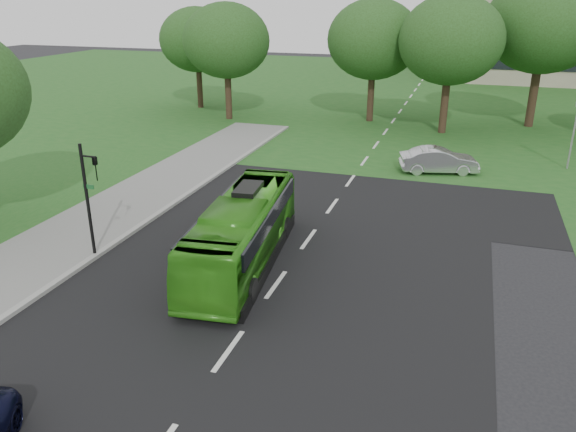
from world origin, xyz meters
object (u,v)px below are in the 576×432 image
object	(u,v)px
tree_park_c	(451,40)
tree_park_f	(197,40)
bus	(243,232)
sedan	(439,160)
tree_park_a	(226,41)
tree_park_b	(374,40)
traffic_light	(90,193)
camera_pole	(575,126)
tree_park_d	(545,24)

from	to	relation	value
tree_park_c	tree_park_f	world-z (taller)	tree_park_c
tree_park_f	bus	world-z (taller)	tree_park_f
tree_park_f	sedan	distance (m)	25.50
tree_park_a	tree_park_b	bearing A→B (deg)	13.63
tree_park_f	bus	size ratio (longest dim) A/B	0.93
sedan	traffic_light	world-z (taller)	traffic_light
camera_pole	tree_park_c	bearing A→B (deg)	112.87
tree_park_c	bus	distance (m)	24.92
tree_park_a	camera_pole	world-z (taller)	tree_park_a
bus	traffic_light	xyz separation A→B (m)	(-5.37, -1.23, 1.31)
tree_park_c	camera_pole	size ratio (longest dim) A/B	2.47
sedan	camera_pole	world-z (taller)	camera_pole
tree_park_c	bus	xyz separation A→B (m)	(-5.54, -23.76, -5.08)
tree_park_c	tree_park_d	xyz separation A→B (m)	(6.03, 4.14, 0.96)
tree_park_b	traffic_light	xyz separation A→B (m)	(-5.29, -27.38, -3.52)
tree_park_a	tree_park_d	distance (m)	22.86
sedan	tree_park_a	bearing A→B (deg)	44.41
bus	tree_park_c	bearing A→B (deg)	70.45
tree_park_a	sedan	bearing A→B (deg)	-30.20
tree_park_b	tree_park_d	world-z (taller)	tree_park_d
bus	sedan	size ratio (longest dim) A/B	2.12
bus	tree_park_d	bearing A→B (deg)	61.05
tree_park_a	tree_park_f	distance (m)	5.65
bus	camera_pole	world-z (taller)	camera_pole
bus	camera_pole	bearing A→B (deg)	46.05
tree_park_b	traffic_light	size ratio (longest dim) A/B	2.07
tree_park_d	bus	bearing A→B (deg)	-112.53
tree_park_b	tree_park_f	world-z (taller)	tree_park_b
tree_park_a	bus	bearing A→B (deg)	-65.31
tree_park_b	bus	distance (m)	26.59
tree_park_d	sedan	world-z (taller)	tree_park_d
tree_park_d	camera_pole	world-z (taller)	tree_park_d
tree_park_c	bus	world-z (taller)	tree_park_c
tree_park_d	tree_park_c	bearing A→B (deg)	-145.52
tree_park_f	camera_pole	xyz separation A→B (m)	(28.01, -10.44, -3.23)
tree_park_b	tree_park_c	distance (m)	6.12
tree_park_b	sedan	xyz separation A→B (m)	(6.06, -12.38, -5.38)
bus	traffic_light	size ratio (longest dim) A/B	2.05
traffic_light	tree_park_f	bearing A→B (deg)	115.79
tree_park_a	bus	xyz separation A→B (m)	(10.82, -23.54, -4.69)
tree_park_f	tree_park_a	bearing A→B (deg)	-40.40
tree_park_b	traffic_light	bearing A→B (deg)	-100.94
tree_park_b	tree_park_a	bearing A→B (deg)	-166.37
tree_park_c	tree_park_f	distance (m)	20.96
camera_pole	tree_park_d	bearing A→B (deg)	73.16
bus	tree_park_f	bearing A→B (deg)	112.66
tree_park_b	bus	size ratio (longest dim) A/B	1.01
tree_park_d	traffic_light	size ratio (longest dim) A/B	2.48
sedan	traffic_light	bearing A→B (deg)	127.50
tree_park_a	tree_park_f	world-z (taller)	tree_park_a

